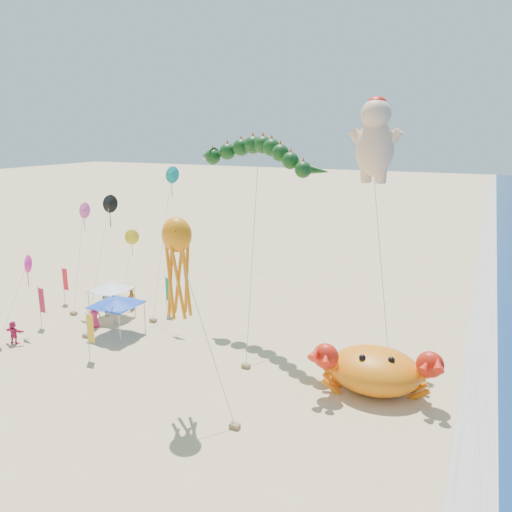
{
  "coord_description": "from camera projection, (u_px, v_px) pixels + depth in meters",
  "views": [
    {
      "loc": [
        11.35,
        -26.59,
        14.47
      ],
      "look_at": [
        -2.0,
        2.0,
        6.5
      ],
      "focal_mm": 35.0,
      "sensor_mm": 36.0,
      "label": 1
    }
  ],
  "objects": [
    {
      "name": "ground",
      "position": [
        271.0,
        366.0,
        31.56
      ],
      "size": [
        320.0,
        320.0,
        0.0
      ],
      "primitive_type": "plane",
      "color": "#D1B784",
      "rests_on": "ground"
    },
    {
      "name": "foam_strip",
      "position": [
        477.0,
        409.0,
        26.63
      ],
      "size": [
        320.0,
        320.0,
        0.0
      ],
      "primitive_type": "plane",
      "color": "silver",
      "rests_on": "ground"
    },
    {
      "name": "crab_inflatable",
      "position": [
        375.0,
        369.0,
        28.23
      ],
      "size": [
        6.99,
        5.42,
        3.06
      ],
      "color": "orange",
      "rests_on": "ground"
    },
    {
      "name": "dragon_kite",
      "position": [
        256.0,
        159.0,
        34.56
      ],
      "size": [
        10.81,
        8.69,
        13.72
      ],
      "color": "#0E3611",
      "rests_on": "ground"
    },
    {
      "name": "cherub_kite",
      "position": [
        375.0,
        138.0,
        32.31
      ],
      "size": [
        3.84,
        4.36,
        16.58
      ],
      "color": "#FEC79B",
      "rests_on": "ground"
    },
    {
      "name": "octopus_kite",
      "position": [
        178.0,
        261.0,
        25.48
      ],
      "size": [
        4.8,
        1.99,
        10.26
      ],
      "color": "orange",
      "rests_on": "ground"
    },
    {
      "name": "canopy_blue",
      "position": [
        116.0,
        302.0,
        35.98
      ],
      "size": [
        3.33,
        3.33,
        2.71
      ],
      "color": "gray",
      "rests_on": "ground"
    },
    {
      "name": "canopy_white",
      "position": [
        111.0,
        287.0,
        39.32
      ],
      "size": [
        2.99,
        2.99,
        2.71
      ],
      "color": "gray",
      "rests_on": "ground"
    },
    {
      "name": "feather_flags",
      "position": [
        92.0,
        299.0,
        37.98
      ],
      "size": [
        10.34,
        8.95,
        3.2
      ],
      "color": "gray",
      "rests_on": "ground"
    },
    {
      "name": "beachgoers",
      "position": [
        87.0,
        311.0,
        38.67
      ],
      "size": [
        4.34,
        9.87,
        1.82
      ],
      "color": "#277527",
      "rests_on": "ground"
    },
    {
      "name": "small_kites",
      "position": [
        104.0,
        229.0,
        38.45
      ],
      "size": [
        9.31,
        13.06,
        11.89
      ],
      "color": "#E14BA4",
      "rests_on": "ground"
    }
  ]
}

